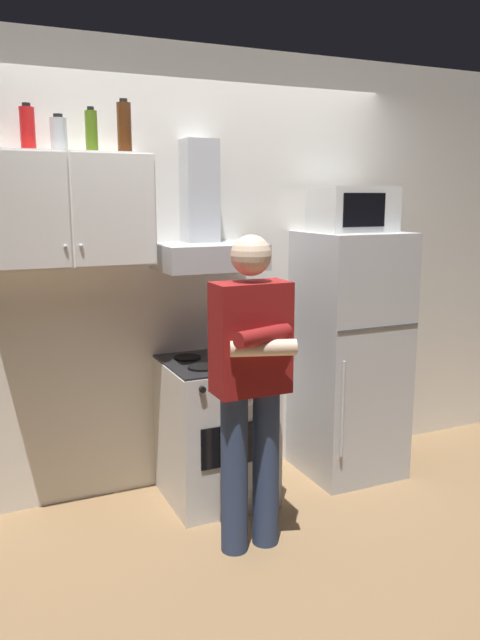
% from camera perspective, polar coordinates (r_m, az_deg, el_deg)
% --- Properties ---
extents(ground_plane, '(7.00, 7.00, 0.00)m').
position_cam_1_polar(ground_plane, '(3.86, 0.00, -16.98)').
color(ground_plane, olive).
extents(back_wall_tiled, '(4.80, 0.10, 2.70)m').
position_cam_1_polar(back_wall_tiled, '(3.99, -3.56, 4.33)').
color(back_wall_tiled, silver).
rests_on(back_wall_tiled, ground_plane).
extents(upper_cabinet, '(0.90, 0.37, 0.60)m').
position_cam_1_polar(upper_cabinet, '(3.52, -15.50, 9.59)').
color(upper_cabinet, white).
extents(stove_oven, '(0.60, 0.62, 0.87)m').
position_cam_1_polar(stove_oven, '(3.87, -2.22, -9.87)').
color(stove_oven, silver).
rests_on(stove_oven, ground_plane).
extents(range_hood, '(0.60, 0.44, 0.75)m').
position_cam_1_polar(range_hood, '(3.74, -3.10, 7.70)').
color(range_hood, '#B7BABF').
extents(refrigerator, '(0.60, 0.62, 1.60)m').
position_cam_1_polar(refrigerator, '(4.20, 9.86, -3.12)').
color(refrigerator, silver).
rests_on(refrigerator, ground_plane).
extents(microwave, '(0.48, 0.37, 0.28)m').
position_cam_1_polar(microwave, '(4.09, 10.15, 9.83)').
color(microwave, silver).
rests_on(microwave, refrigerator).
extents(person_standing, '(0.38, 0.33, 1.64)m').
position_cam_1_polar(person_standing, '(3.18, 1.01, -5.69)').
color(person_standing, navy).
rests_on(person_standing, ground_plane).
extents(cooking_pot, '(0.29, 0.19, 0.11)m').
position_cam_1_polar(cooking_pot, '(3.67, 0.30, -2.91)').
color(cooking_pot, '#B7BABF').
rests_on(cooking_pot, stove_oven).
extents(bottle_soda_red, '(0.08, 0.08, 0.24)m').
position_cam_1_polar(bottle_soda_red, '(3.56, -18.67, 16.09)').
color(bottle_soda_red, red).
rests_on(bottle_soda_red, upper_cabinet).
extents(bottle_rum_dark, '(0.08, 0.08, 0.28)m').
position_cam_1_polar(bottle_rum_dark, '(3.61, -10.43, 16.75)').
color(bottle_rum_dark, '#47230F').
rests_on(bottle_rum_dark, upper_cabinet).
extents(bottle_olive_oil, '(0.06, 0.06, 0.23)m').
position_cam_1_polar(bottle_olive_oil, '(3.55, -13.30, 16.31)').
color(bottle_olive_oil, '#4C6B19').
rests_on(bottle_olive_oil, upper_cabinet).
extents(bottle_canister_steel, '(0.09, 0.09, 0.19)m').
position_cam_1_polar(bottle_canister_steel, '(3.58, -16.07, 15.83)').
color(bottle_canister_steel, '#B2B5BA').
rests_on(bottle_canister_steel, upper_cabinet).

